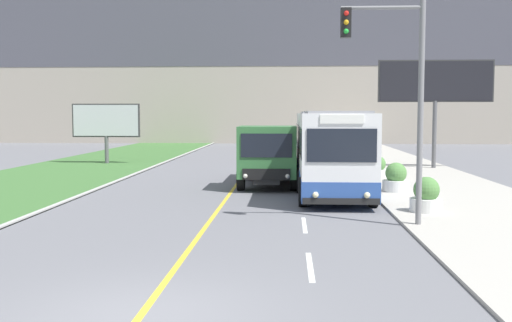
{
  "coord_description": "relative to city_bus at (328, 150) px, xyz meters",
  "views": [
    {
      "loc": [
        2.3,
        -8.95,
        3.15
      ],
      "look_at": [
        1.1,
        12.91,
        1.4
      ],
      "focal_mm": 42.0,
      "sensor_mm": 36.0,
      "label": 1
    }
  ],
  "objects": [
    {
      "name": "apartment_block_background",
      "position": [
        -3.96,
        41.17,
        9.82
      ],
      "size": [
        80.0,
        8.04,
        22.91
      ],
      "color": "#A89E8E",
      "rests_on": "ground_plane"
    },
    {
      "name": "car_distant",
      "position": [
        -2.34,
        13.6,
        -0.95
      ],
      "size": [
        1.8,
        4.3,
        1.45
      ],
      "color": "maroon",
      "rests_on": "ground_plane"
    },
    {
      "name": "planter_round_second",
      "position": [
        2.56,
        -1.42,
        -1.06
      ],
      "size": [
        1.04,
        1.04,
        1.14
      ],
      "color": "silver",
      "rests_on": "sidewalk_right"
    },
    {
      "name": "dump_truck",
      "position": [
        -2.53,
        0.32,
        -0.32
      ],
      "size": [
        2.47,
        6.87,
        2.62
      ],
      "color": "black",
      "rests_on": "ground_plane"
    },
    {
      "name": "billboard_small",
      "position": [
        -13.04,
        11.68,
        0.98
      ],
      "size": [
        4.24,
        0.24,
        3.75
      ],
      "color": "#59595B",
      "rests_on": "ground_plane"
    },
    {
      "name": "planter_round_near",
      "position": [
        2.64,
        -6.28,
        -1.08
      ],
      "size": [
        1.01,
        1.01,
        1.1
      ],
      "color": "silver",
      "rests_on": "sidewalk_right"
    },
    {
      "name": "ground_plane",
      "position": [
        -3.96,
        -16.12,
        -1.64
      ],
      "size": [
        300.0,
        300.0,
        0.0
      ],
      "primitive_type": "plane",
      "color": "slate"
    },
    {
      "name": "city_bus",
      "position": [
        0.0,
        0.0,
        0.0
      ],
      "size": [
        2.64,
        12.6,
        3.23
      ],
      "color": "white",
      "rests_on": "ground_plane"
    },
    {
      "name": "billboard_large",
      "position": [
        6.53,
        9.07,
        3.12
      ],
      "size": [
        6.37,
        0.24,
        6.12
      ],
      "color": "#59595B",
      "rests_on": "ground_plane"
    },
    {
      "name": "lane_marking_centre",
      "position": [
        -3.64,
        -14.68,
        -1.64
      ],
      "size": [
        2.88,
        140.0,
        0.01
      ],
      "color": "gold",
      "rests_on": "ground_plane"
    },
    {
      "name": "planter_round_third",
      "position": [
        2.56,
        3.45,
        -1.1
      ],
      "size": [
        0.95,
        0.95,
        1.05
      ],
      "color": "silver",
      "rests_on": "sidewalk_right"
    },
    {
      "name": "traffic_light_mast",
      "position": [
        1.32,
        -8.46,
        2.41
      ],
      "size": [
        2.28,
        0.32,
        6.4
      ],
      "color": "slate",
      "rests_on": "ground_plane"
    }
  ]
}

